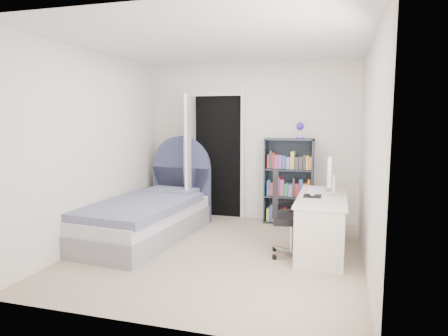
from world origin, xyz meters
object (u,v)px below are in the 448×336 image
(floor_lamp, at_px, (185,187))
(desk, at_px, (322,221))
(office_chair, at_px, (285,211))
(bed, at_px, (149,215))
(bookcase, at_px, (289,185))
(nightstand, at_px, (180,192))

(floor_lamp, height_order, desk, floor_lamp)
(floor_lamp, distance_m, office_chair, 2.09)
(bed, xyz_separation_m, bookcase, (1.78, 1.26, 0.30))
(floor_lamp, bearing_deg, office_chair, -33.88)
(nightstand, distance_m, floor_lamp, 0.39)
(bed, relative_size, nightstand, 3.65)
(office_chair, bearing_deg, floor_lamp, 146.12)
(nightstand, xyz_separation_m, desk, (2.37, -1.18, -0.03))
(bookcase, height_order, desk, bookcase)
(bed, height_order, bookcase, bookcase)
(desk, xyz_separation_m, office_chair, (-0.42, -0.28, 0.17))
(bed, distance_m, bookcase, 2.20)
(floor_lamp, relative_size, bookcase, 0.86)
(office_chair, bearing_deg, desk, 33.84)
(nightstand, height_order, bookcase, bookcase)
(office_chair, bearing_deg, bed, 172.71)
(bookcase, xyz_separation_m, desk, (0.55, -1.23, -0.22))
(bed, bearing_deg, office_chair, -7.29)
(nightstand, relative_size, floor_lamp, 0.46)
(desk, bearing_deg, nightstand, 153.60)
(bed, bearing_deg, desk, 0.83)
(nightstand, distance_m, office_chair, 2.44)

